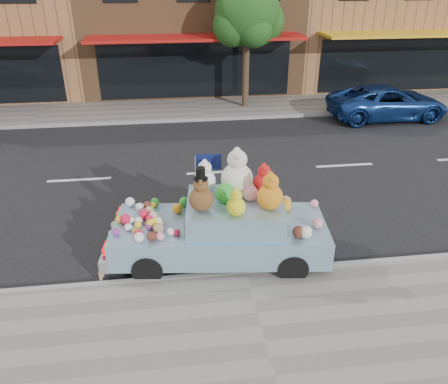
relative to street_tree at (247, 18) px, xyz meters
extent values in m
plane|color=black|center=(-2.03, -6.55, -3.69)|extent=(120.00, 120.00, 0.00)
cube|color=gray|center=(-2.03, -13.05, -3.63)|extent=(60.00, 3.00, 0.12)
cube|color=gray|center=(-2.03, -0.05, -3.63)|extent=(60.00, 3.00, 0.12)
cube|color=gray|center=(-2.03, -11.55, -3.63)|extent=(60.00, 0.12, 0.13)
cube|color=gray|center=(-2.03, -1.55, -3.63)|extent=(60.00, 0.12, 0.13)
cube|color=#8E623C|center=(-2.03, 5.45, -0.19)|extent=(10.00, 8.00, 7.00)
cube|color=black|center=(-2.03, 1.43, -2.29)|extent=(8.50, 0.06, 2.40)
cube|color=#B11410|center=(-2.03, 0.55, -0.79)|extent=(9.00, 1.80, 0.12)
cube|color=#96633F|center=(7.97, 5.45, -0.19)|extent=(10.00, 8.00, 7.00)
cube|color=black|center=(7.97, 1.43, -2.29)|extent=(8.50, 0.06, 2.40)
cube|color=gold|center=(7.97, 0.55, -0.79)|extent=(9.00, 1.80, 0.12)
cylinder|color=#38281C|center=(-0.03, -0.05, -2.09)|extent=(0.28, 0.28, 3.20)
sphere|color=#184213|center=(-0.03, -0.05, 0.23)|extent=(2.60, 2.60, 2.60)
sphere|color=#184213|center=(0.67, 0.25, -0.17)|extent=(1.80, 1.80, 1.80)
sphere|color=#184213|center=(-0.63, -0.25, -0.27)|extent=(1.60, 1.60, 1.60)
sphere|color=#184213|center=(0.17, -0.65, -0.37)|extent=(1.40, 1.40, 1.40)
sphere|color=#184213|center=(-0.33, 0.55, -0.07)|extent=(1.60, 1.60, 1.60)
imported|color=navy|center=(5.41, -2.16, -3.04)|extent=(4.73, 2.22, 1.31)
cylinder|color=black|center=(-1.15, -11.79, -3.39)|extent=(0.62, 0.27, 0.60)
cylinder|color=black|center=(-0.97, -10.24, -3.39)|extent=(0.62, 0.27, 0.60)
cylinder|color=black|center=(-3.93, -11.46, -3.39)|extent=(0.62, 0.27, 0.60)
cylinder|color=black|center=(-3.75, -9.91, -3.39)|extent=(0.62, 0.27, 0.60)
cube|color=#84ADC5|center=(-2.45, -10.85, -3.14)|extent=(4.47, 2.19, 0.60)
cube|color=#84ADC5|center=(-2.15, -10.88, -2.59)|extent=(2.06, 1.71, 0.50)
cube|color=silver|center=(-4.65, -10.59, -3.29)|extent=(0.37, 1.79, 0.26)
cube|color=red|center=(-4.68, -11.27, -2.97)|extent=(0.09, 0.29, 0.16)
cube|color=red|center=(-4.52, -9.92, -2.97)|extent=(0.09, 0.29, 0.16)
cube|color=black|center=(-3.09, -10.77, -2.59)|extent=(0.19, 1.30, 0.40)
sphere|color=brown|center=(-2.84, -11.16, -2.11)|extent=(0.47, 0.47, 0.47)
sphere|color=brown|center=(-2.84, -11.16, -1.80)|extent=(0.29, 0.29, 0.29)
sphere|color=brown|center=(-2.84, -11.26, -1.71)|extent=(0.11, 0.11, 0.11)
sphere|color=brown|center=(-2.84, -11.05, -1.71)|extent=(0.11, 0.11, 0.11)
cylinder|color=black|center=(-2.84, -11.16, -1.68)|extent=(0.28, 0.28, 0.02)
cylinder|color=black|center=(-2.84, -11.16, -1.57)|extent=(0.18, 0.18, 0.22)
sphere|color=beige|center=(-2.06, -10.54, -2.02)|extent=(0.65, 0.65, 0.65)
sphere|color=beige|center=(-2.06, -10.54, -1.60)|extent=(0.40, 0.40, 0.40)
sphere|color=beige|center=(-2.06, -10.68, -1.47)|extent=(0.15, 0.15, 0.15)
sphere|color=beige|center=(-2.06, -10.40, -1.47)|extent=(0.15, 0.15, 0.15)
sphere|color=orange|center=(-1.54, -11.26, -2.09)|extent=(0.50, 0.50, 0.50)
sphere|color=orange|center=(-1.54, -11.26, -1.77)|extent=(0.31, 0.31, 0.31)
sphere|color=orange|center=(-1.54, -11.37, -1.67)|extent=(0.12, 0.12, 0.12)
sphere|color=orange|center=(-1.54, -11.15, -1.67)|extent=(0.12, 0.12, 0.12)
sphere|color=red|center=(-1.51, -10.56, -2.14)|extent=(0.41, 0.41, 0.41)
sphere|color=red|center=(-1.51, -10.56, -1.87)|extent=(0.26, 0.26, 0.26)
sphere|color=red|center=(-1.51, -10.65, -1.79)|extent=(0.10, 0.10, 0.10)
sphere|color=red|center=(-1.51, -10.47, -1.79)|extent=(0.10, 0.10, 0.10)
sphere|color=white|center=(-2.69, -10.37, -2.11)|extent=(0.46, 0.46, 0.46)
sphere|color=white|center=(-2.69, -10.37, -1.82)|extent=(0.28, 0.28, 0.28)
sphere|color=white|center=(-2.69, -10.47, -1.73)|extent=(0.11, 0.11, 0.11)
sphere|color=white|center=(-2.69, -10.27, -1.73)|extent=(0.11, 0.11, 0.11)
sphere|color=gold|center=(-2.21, -11.43, -2.16)|extent=(0.36, 0.36, 0.36)
sphere|color=gold|center=(-2.21, -11.43, -1.93)|extent=(0.22, 0.22, 0.22)
sphere|color=gold|center=(-2.21, -11.51, -1.86)|extent=(0.08, 0.08, 0.08)
sphere|color=gold|center=(-2.21, -11.35, -1.86)|extent=(0.08, 0.08, 0.08)
sphere|color=green|center=(-2.35, -10.86, -2.16)|extent=(0.40, 0.40, 0.40)
sphere|color=pink|center=(-1.85, -10.87, -2.19)|extent=(0.32, 0.32, 0.32)
sphere|color=#522217|center=(-3.92, -10.08, -2.75)|extent=(0.18, 0.18, 0.18)
sphere|color=#977F53|center=(-3.87, -10.35, -2.74)|extent=(0.21, 0.21, 0.21)
sphere|color=pink|center=(-3.64, -11.32, -2.76)|extent=(0.16, 0.16, 0.16)
sphere|color=beige|center=(-4.07, -10.67, -2.77)|extent=(0.15, 0.15, 0.15)
sphere|color=red|center=(-3.97, -10.49, -2.73)|extent=(0.22, 0.22, 0.22)
sphere|color=beige|center=(-3.67, -10.83, -2.74)|extent=(0.20, 0.20, 0.20)
sphere|color=green|center=(-3.13, -10.06, -2.73)|extent=(0.22, 0.22, 0.22)
sphere|color=beige|center=(-3.44, -11.17, -2.77)|extent=(0.15, 0.15, 0.15)
sphere|color=orange|center=(-4.10, -11.11, -2.77)|extent=(0.15, 0.15, 0.15)
sphere|color=yellow|center=(-3.82, -10.88, -2.74)|extent=(0.20, 0.20, 0.20)
sphere|color=#977F53|center=(-3.68, -11.07, -2.74)|extent=(0.21, 0.21, 0.21)
sphere|color=#522217|center=(-3.80, -11.31, -2.75)|extent=(0.18, 0.18, 0.18)
sphere|color=beige|center=(-4.07, -10.14, -2.75)|extent=(0.18, 0.18, 0.18)
sphere|color=#7C2B84|center=(-3.85, -10.92, -2.77)|extent=(0.15, 0.15, 0.15)
sphere|color=yellow|center=(-3.80, -10.04, -2.78)|extent=(0.13, 0.13, 0.13)
sphere|color=orange|center=(-3.28, -10.33, -2.74)|extent=(0.21, 0.21, 0.21)
sphere|color=red|center=(-3.33, -11.21, -2.78)|extent=(0.13, 0.13, 0.13)
sphere|color=#7C2B84|center=(-4.49, -11.05, -2.77)|extent=(0.15, 0.15, 0.15)
sphere|color=green|center=(-3.76, -9.94, -2.76)|extent=(0.18, 0.18, 0.18)
sphere|color=red|center=(-3.83, -10.70, -2.74)|extent=(0.20, 0.20, 0.20)
sphere|color=yellow|center=(-4.08, -10.83, -2.77)|extent=(0.14, 0.14, 0.14)
sphere|color=yellow|center=(-4.46, -10.57, -2.77)|extent=(0.15, 0.15, 0.15)
sphere|color=silver|center=(-4.29, -9.90, -2.74)|extent=(0.21, 0.21, 0.21)
sphere|color=yellow|center=(-3.76, -10.86, -2.74)|extent=(0.21, 0.21, 0.21)
sphere|color=#977F53|center=(-3.81, -10.73, -2.77)|extent=(0.14, 0.14, 0.14)
sphere|color=red|center=(-4.34, -10.64, -2.73)|extent=(0.22, 0.22, 0.22)
sphere|color=silver|center=(-4.04, -11.34, -2.74)|extent=(0.20, 0.20, 0.20)
sphere|color=silver|center=(-4.27, -10.91, -2.77)|extent=(0.16, 0.16, 0.16)
sphere|color=#522217|center=(-3.73, -11.01, -2.78)|extent=(0.13, 0.13, 0.13)
sphere|color=beige|center=(-4.22, -10.64, -2.78)|extent=(0.14, 0.14, 0.14)
sphere|color=red|center=(-4.05, -11.21, -2.75)|extent=(0.18, 0.18, 0.18)
sphere|color=#D8A88C|center=(-3.78, -10.64, -2.72)|extent=(0.22, 0.22, 0.22)
sphere|color=#977F53|center=(-4.61, -10.27, -3.08)|extent=(0.18, 0.18, 0.18)
sphere|color=orange|center=(-4.56, -9.80, -3.08)|extent=(0.16, 0.16, 0.16)
sphere|color=#977F53|center=(-4.58, -9.95, -3.10)|extent=(0.13, 0.13, 0.13)
sphere|color=#522217|center=(-4.58, -10.00, -3.09)|extent=(0.15, 0.15, 0.15)
sphere|color=silver|center=(-4.65, -10.58, -3.09)|extent=(0.15, 0.15, 0.15)
sphere|color=green|center=(-4.67, -10.76, -3.10)|extent=(0.14, 0.14, 0.14)
sphere|color=pink|center=(-4.56, -9.79, -3.10)|extent=(0.13, 0.13, 0.13)
sphere|color=red|center=(-4.72, -11.20, -3.09)|extent=(0.15, 0.15, 0.15)
sphere|color=orange|center=(-1.01, -10.53, -2.71)|extent=(0.26, 0.26, 0.26)
sphere|color=silver|center=(-0.87, -11.55, -2.75)|extent=(0.18, 0.18, 0.18)
sphere|color=beige|center=(-0.89, -11.61, -2.72)|extent=(0.25, 0.25, 0.25)
sphere|color=#522217|center=(-1.02, -11.58, -2.72)|extent=(0.24, 0.24, 0.24)
sphere|color=pink|center=(-0.55, -11.29, -2.74)|extent=(0.21, 0.21, 0.21)
sphere|color=#977F53|center=(-0.96, -10.35, -2.72)|extent=(0.25, 0.25, 0.25)
sphere|color=pink|center=(-0.34, -10.46, -2.76)|extent=(0.17, 0.17, 0.17)
cylinder|color=#997A54|center=(-4.83, -11.43, -3.53)|extent=(0.06, 0.06, 0.17)
sphere|color=#997A54|center=(-4.83, -11.43, -3.43)|extent=(0.07, 0.07, 0.07)
cylinder|color=#997A54|center=(-4.82, -11.30, -3.53)|extent=(0.06, 0.06, 0.17)
sphere|color=#997A54|center=(-4.82, -11.30, -3.43)|extent=(0.07, 0.07, 0.07)
cylinder|color=#997A54|center=(-4.80, -11.17, -3.53)|extent=(0.06, 0.06, 0.17)
sphere|color=#997A54|center=(-4.80, -11.17, -3.43)|extent=(0.07, 0.07, 0.07)
cylinder|color=#997A54|center=(-4.78, -11.04, -3.53)|extent=(0.06, 0.06, 0.17)
sphere|color=#997A54|center=(-4.78, -11.04, -3.43)|extent=(0.07, 0.07, 0.07)
cylinder|color=#997A54|center=(-4.77, -10.91, -3.53)|extent=(0.06, 0.06, 0.17)
sphere|color=#997A54|center=(-4.77, -10.91, -3.43)|extent=(0.07, 0.07, 0.07)
cylinder|color=#997A54|center=(-4.75, -10.78, -3.53)|extent=(0.06, 0.06, 0.17)
sphere|color=#997A54|center=(-4.75, -10.78, -3.43)|extent=(0.07, 0.07, 0.07)
cylinder|color=#997A54|center=(-4.74, -10.65, -3.53)|extent=(0.06, 0.06, 0.17)
sphere|color=#997A54|center=(-4.74, -10.65, -3.43)|extent=(0.07, 0.07, 0.07)
cylinder|color=#997A54|center=(-4.72, -10.52, -3.53)|extent=(0.06, 0.06, 0.17)
sphere|color=#997A54|center=(-4.72, -10.52, -3.43)|extent=(0.07, 0.07, 0.07)
cylinder|color=#997A54|center=(-4.71, -10.39, -3.53)|extent=(0.06, 0.06, 0.17)
sphere|color=#997A54|center=(-4.71, -10.39, -3.43)|extent=(0.07, 0.07, 0.07)
cylinder|color=#997A54|center=(-4.69, -10.26, -3.53)|extent=(0.06, 0.06, 0.17)
sphere|color=#997A54|center=(-4.69, -10.26, -3.43)|extent=(0.07, 0.07, 0.07)
cylinder|color=#997A54|center=(-4.68, -10.13, -3.53)|extent=(0.06, 0.06, 0.17)
sphere|color=#997A54|center=(-4.68, -10.13, -3.43)|extent=(0.07, 0.07, 0.07)
cylinder|color=#997A54|center=(-4.66, -10.00, -3.53)|extent=(0.06, 0.06, 0.17)
sphere|color=#997A54|center=(-4.66, -10.00, -3.43)|extent=(0.07, 0.07, 0.07)
cylinder|color=#997A54|center=(-4.65, -9.87, -3.53)|extent=(0.06, 0.06, 0.17)
sphere|color=#997A54|center=(-4.65, -9.87, -3.43)|extent=(0.07, 0.07, 0.07)
cylinder|color=#997A54|center=(-4.63, -9.74, -3.53)|extent=(0.06, 0.06, 0.17)
sphere|color=#997A54|center=(-4.63, -9.74, -3.43)|extent=(0.07, 0.07, 0.07)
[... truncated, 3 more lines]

